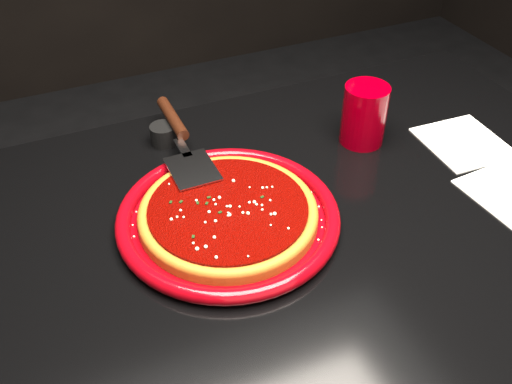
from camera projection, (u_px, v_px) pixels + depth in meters
table at (289, 362)px, 1.13m from camera, size 1.20×0.80×0.75m
plate at (228, 217)px, 0.88m from camera, size 0.41×0.41×0.03m
pizza_crust at (228, 215)px, 0.88m from camera, size 0.33×0.33×0.01m
pizza_crust_rim at (228, 211)px, 0.88m from camera, size 0.33×0.33×0.02m
pizza_sauce at (228, 209)px, 0.87m from camera, size 0.29×0.29×0.01m
parmesan_dusting at (228, 206)px, 0.87m from camera, size 0.24×0.24×0.01m
basil_flecks at (228, 206)px, 0.87m from camera, size 0.22×0.22×0.00m
pizza_server at (183, 139)px, 0.99m from camera, size 0.09×0.32×0.02m
cup at (364, 115)px, 1.03m from camera, size 0.10×0.10×0.11m
napkin_b at (464, 143)px, 1.06m from camera, size 0.15×0.16×0.00m
ramekin at (164, 135)px, 1.05m from camera, size 0.06×0.06×0.04m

